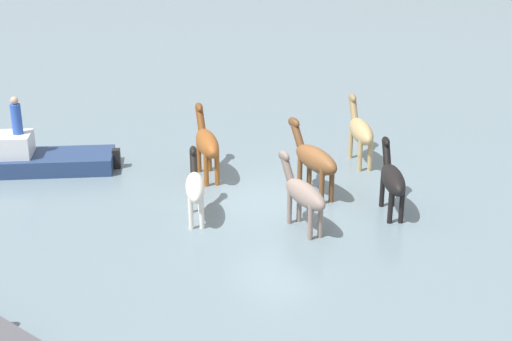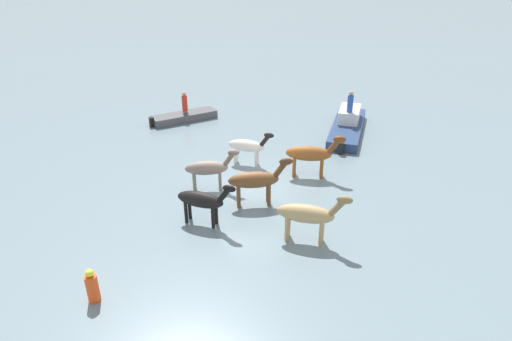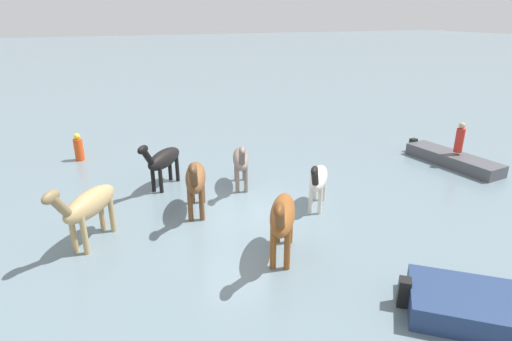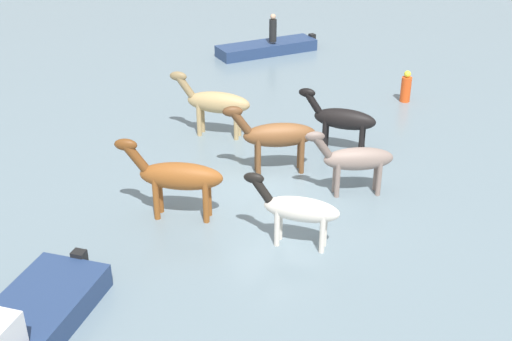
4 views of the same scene
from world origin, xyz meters
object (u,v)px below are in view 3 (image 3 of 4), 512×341
object	(u,v)px
boat_tender_starboard	(452,161)
person_boatman_standing	(460,138)
horse_dark_mare	(318,179)
horse_mid_herd	(163,160)
horse_rear_stallion	(88,205)
horse_gray_outer	(241,160)
horse_lead	(282,216)
horse_pinto_flank	(196,179)
buoy_channel_marker	(79,148)

from	to	relation	value
boat_tender_starboard	person_boatman_standing	size ratio (longest dim) A/B	3.46
horse_dark_mare	boat_tender_starboard	xyz separation A→B (m)	(1.41, -6.95, -0.79)
horse_mid_herd	boat_tender_starboard	xyz separation A→B (m)	(-1.97, -11.09, -0.85)
horse_rear_stallion	horse_gray_outer	bearing A→B (deg)	149.57
horse_dark_mare	person_boatman_standing	xyz separation A→B (m)	(1.29, -7.03, 0.17)
horse_mid_herd	boat_tender_starboard	size ratio (longest dim) A/B	0.49
horse_lead	boat_tender_starboard	xyz separation A→B (m)	(3.56, -9.18, -0.96)
horse_pinto_flank	buoy_channel_marker	world-z (taller)	horse_pinto_flank
horse_gray_outer	boat_tender_starboard	size ratio (longest dim) A/B	0.57
horse_pinto_flank	horse_gray_outer	distance (m)	2.37
horse_rear_stallion	boat_tender_starboard	world-z (taller)	horse_rear_stallion
horse_lead	horse_mid_herd	xyz separation A→B (m)	(5.53, 1.91, -0.11)
horse_lead	horse_gray_outer	distance (m)	4.60
horse_dark_mare	horse_rear_stallion	bearing A→B (deg)	-55.17
horse_pinto_flank	horse_rear_stallion	xyz separation A→B (m)	(-0.74, 3.00, -0.00)
horse_mid_herd	person_boatman_standing	distance (m)	11.36
boat_tender_starboard	person_boatman_standing	xyz separation A→B (m)	(-0.12, -0.08, 0.96)
horse_dark_mare	horse_lead	bearing A→B (deg)	-8.56
horse_gray_outer	person_boatman_standing	world-z (taller)	horse_gray_outer
horse_gray_outer	boat_tender_starboard	distance (m)	8.70
horse_mid_herd	horse_gray_outer	bearing A→B (deg)	109.73
boat_tender_starboard	horse_gray_outer	bearing A→B (deg)	-103.95
horse_gray_outer	horse_rear_stallion	size ratio (longest dim) A/B	1.01
horse_pinto_flank	person_boatman_standing	distance (m)	10.61
horse_pinto_flank	horse_gray_outer	world-z (taller)	horse_pinto_flank
horse_pinto_flank	person_boatman_standing	size ratio (longest dim) A/B	2.17
buoy_channel_marker	person_boatman_standing	bearing A→B (deg)	-114.09
horse_mid_herd	horse_pinto_flank	bearing A→B (deg)	54.53
horse_gray_outer	horse_rear_stallion	distance (m)	5.36
person_boatman_standing	horse_lead	bearing A→B (deg)	110.42
horse_dark_mare	horse_mid_herd	bearing A→B (deg)	-91.94
horse_mid_herd	horse_gray_outer	distance (m)	2.67
horse_lead	boat_tender_starboard	size ratio (longest dim) A/B	0.60
horse_lead	horse_dark_mare	xyz separation A→B (m)	(2.15, -2.22, -0.17)
horse_dark_mare	buoy_channel_marker	xyz separation A→B (m)	(7.51, 6.88, -0.44)
horse_mid_herd	horse_rear_stallion	world-z (taller)	horse_rear_stallion
horse_gray_outer	horse_dark_mare	bearing A→B (deg)	51.46
horse_lead	boat_tender_starboard	distance (m)	9.89
horse_lead	person_boatman_standing	size ratio (longest dim) A/B	2.08
person_boatman_standing	boat_tender_starboard	bearing A→B (deg)	32.84
horse_rear_stallion	person_boatman_standing	distance (m)	13.64
horse_pinto_flank	person_boatman_standing	world-z (taller)	horse_pinto_flank
horse_mid_herd	boat_tender_starboard	bearing A→B (deg)	121.11
horse_pinto_flank	person_boatman_standing	xyz separation A→B (m)	(0.26, -10.60, 0.01)
horse_pinto_flank	boat_tender_starboard	distance (m)	10.58
horse_dark_mare	horse_gray_outer	size ratio (longest dim) A/B	0.84
horse_rear_stallion	buoy_channel_marker	bearing A→B (deg)	-141.24
person_boatman_standing	horse_mid_herd	bearing A→B (deg)	79.39
horse_pinto_flank	horse_dark_mare	xyz separation A→B (m)	(-1.03, -3.57, -0.16)
horse_lead	person_boatman_standing	bearing A→B (deg)	139.77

